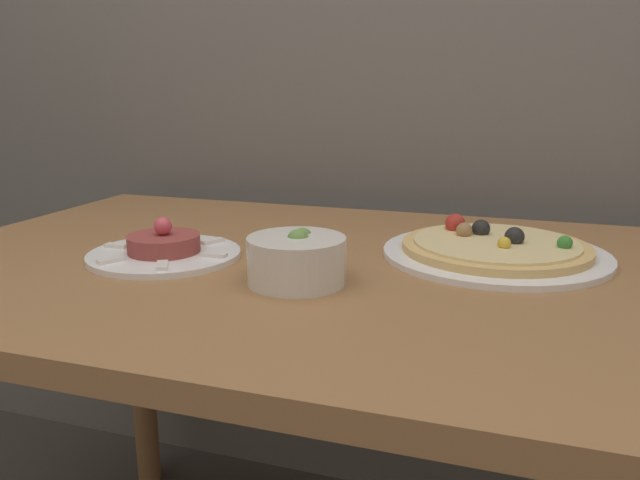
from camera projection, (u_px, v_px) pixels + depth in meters
The scene contains 4 objects.
dining_table at pixel (344, 320), 0.99m from camera, with size 1.42×0.86×0.77m.
pizza_plate at pixel (495, 249), 1.01m from camera, with size 0.36×0.36×0.05m.
tartare_plate at pixel (164, 250), 1.00m from camera, with size 0.24×0.24×0.07m.
small_bowl at pixel (297, 259), 0.87m from camera, with size 0.14×0.14×0.08m.
Camera 1 is at (0.26, -0.47, 1.04)m, focal length 35.00 mm.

